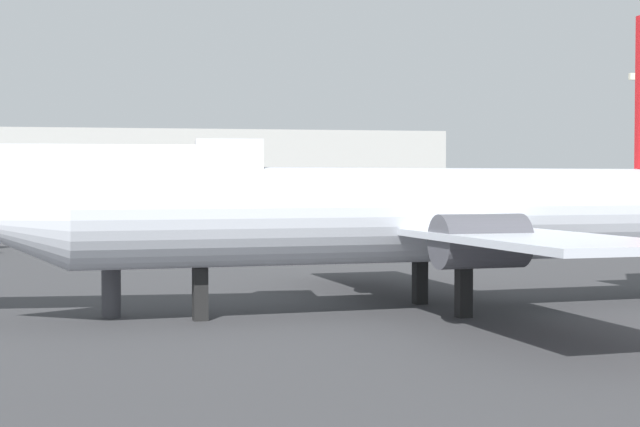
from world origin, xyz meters
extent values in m
cylinder|color=silver|center=(5.97, 22.33, 3.69)|extent=(25.55, 6.57, 3.60)
cone|color=silver|center=(-8.56, 20.60, 3.69)|extent=(4.36, 4.05, 3.60)
cube|color=silver|center=(7.23, 22.48, 3.15)|extent=(7.88, 26.16, 0.24)
cylinder|color=#4C4C54|center=(7.05, 17.53, 2.97)|extent=(3.26, 2.19, 1.84)
cylinder|color=#4C4C54|center=(5.90, 27.25, 2.97)|extent=(3.26, 2.19, 1.84)
cube|color=black|center=(-2.07, 21.37, 0.95)|extent=(0.57, 0.57, 1.89)
cube|color=black|center=(7.47, 20.45, 0.95)|extent=(0.57, 0.57, 1.89)
cube|color=black|center=(6.99, 24.51, 0.95)|extent=(0.57, 0.57, 1.89)
cone|color=silver|center=(-13.97, 95.54, 3.29)|extent=(3.45, 3.15, 3.05)
cube|color=black|center=(-19.38, 95.38, 0.88)|extent=(0.40, 0.40, 1.76)
cube|color=silver|center=(-0.94, 22.59, 5.11)|extent=(2.50, 2.89, 2.80)
cylinder|color=#3F3F44|center=(-5.23, 22.74, 1.95)|extent=(0.70, 0.70, 3.91)
cylinder|color=slate|center=(54.81, 95.23, 8.66)|extent=(0.50, 0.50, 17.33)
cube|color=#F2EACC|center=(54.81, 95.23, 17.73)|extent=(2.40, 0.50, 0.80)
cube|color=#B7B7B2|center=(-10.72, 130.14, 6.18)|extent=(99.02, 18.11, 12.35)
camera|label=1|loc=(-3.95, -13.24, 4.95)|focal=54.22mm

